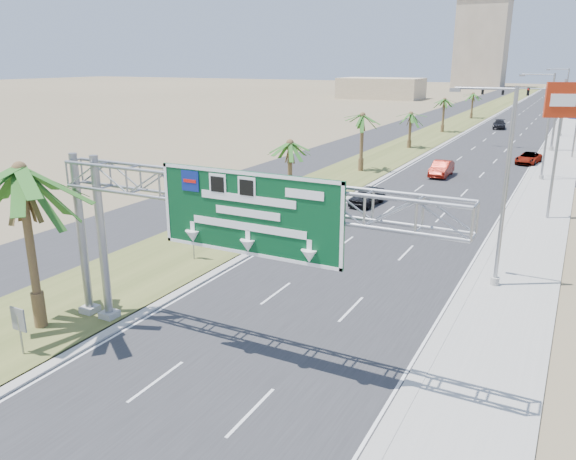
# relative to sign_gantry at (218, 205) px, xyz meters

# --- Properties ---
(road) EXTENTS (12.00, 300.00, 0.02)m
(road) POSITION_rel_sign_gantry_xyz_m (1.06, 100.07, -6.05)
(road) COLOR #28282B
(road) RESTS_ON ground
(sidewalk_right) EXTENTS (4.00, 300.00, 0.10)m
(sidewalk_right) POSITION_rel_sign_gantry_xyz_m (9.56, 100.07, -6.01)
(sidewalk_right) COLOR #9E9B93
(sidewalk_right) RESTS_ON ground
(median_grass) EXTENTS (7.00, 300.00, 0.12)m
(median_grass) POSITION_rel_sign_gantry_xyz_m (-8.94, 100.07, -6.00)
(median_grass) COLOR #4D5726
(median_grass) RESTS_ON ground
(opposing_road) EXTENTS (8.00, 300.00, 0.02)m
(opposing_road) POSITION_rel_sign_gantry_xyz_m (-15.94, 100.07, -6.05)
(opposing_road) COLOR #28282B
(opposing_road) RESTS_ON ground
(sign_gantry) EXTENTS (16.75, 1.24, 7.50)m
(sign_gantry) POSITION_rel_sign_gantry_xyz_m (0.00, 0.00, 0.00)
(sign_gantry) COLOR gray
(sign_gantry) RESTS_ON ground
(palm_near) EXTENTS (5.70, 5.70, 8.35)m
(palm_near) POSITION_rel_sign_gantry_xyz_m (-8.14, -1.93, 0.87)
(palm_near) COLOR brown
(palm_near) RESTS_ON ground
(palm_row_b) EXTENTS (3.99, 3.99, 5.95)m
(palm_row_b) POSITION_rel_sign_gantry_xyz_m (-8.44, 22.07, -1.16)
(palm_row_b) COLOR brown
(palm_row_b) RESTS_ON ground
(palm_row_c) EXTENTS (3.99, 3.99, 6.75)m
(palm_row_c) POSITION_rel_sign_gantry_xyz_m (-8.44, 38.07, -0.39)
(palm_row_c) COLOR brown
(palm_row_c) RESTS_ON ground
(palm_row_d) EXTENTS (3.99, 3.99, 5.45)m
(palm_row_d) POSITION_rel_sign_gantry_xyz_m (-8.44, 56.07, -1.64)
(palm_row_d) COLOR brown
(palm_row_d) RESTS_ON ground
(palm_row_e) EXTENTS (3.99, 3.99, 6.15)m
(palm_row_e) POSITION_rel_sign_gantry_xyz_m (-8.44, 75.07, -0.97)
(palm_row_e) COLOR brown
(palm_row_e) RESTS_ON ground
(palm_row_f) EXTENTS (3.99, 3.99, 5.75)m
(palm_row_f) POSITION_rel_sign_gantry_xyz_m (-8.44, 100.07, -1.35)
(palm_row_f) COLOR brown
(palm_row_f) RESTS_ON ground
(streetlight_near) EXTENTS (3.27, 0.44, 10.00)m
(streetlight_near) POSITION_rel_sign_gantry_xyz_m (8.36, 12.07, -1.36)
(streetlight_near) COLOR gray
(streetlight_near) RESTS_ON ground
(streetlight_mid) EXTENTS (3.27, 0.44, 10.00)m
(streetlight_mid) POSITION_rel_sign_gantry_xyz_m (8.36, 42.07, -1.36)
(streetlight_mid) COLOR gray
(streetlight_mid) RESTS_ON ground
(streetlight_far) EXTENTS (3.27, 0.44, 10.00)m
(streetlight_far) POSITION_rel_sign_gantry_xyz_m (8.36, 78.07, -1.36)
(streetlight_far) COLOR gray
(streetlight_far) RESTS_ON ground
(signal_mast) EXTENTS (10.28, 0.71, 8.00)m
(signal_mast) POSITION_rel_sign_gantry_xyz_m (6.23, 62.05, -1.21)
(signal_mast) COLOR gray
(signal_mast) RESTS_ON ground
(median_signback_a) EXTENTS (0.75, 0.08, 2.08)m
(median_signback_a) POSITION_rel_sign_gantry_xyz_m (-6.74, -3.93, -4.61)
(median_signback_a) COLOR gray
(median_signback_a) RESTS_ON ground
(median_signback_b) EXTENTS (0.75, 0.08, 2.08)m
(median_signback_b) POSITION_rel_sign_gantry_xyz_m (-7.44, 8.07, -4.61)
(median_signback_b) COLOR gray
(median_signback_b) RESTS_ON ground
(tower_distant) EXTENTS (20.00, 16.00, 35.00)m
(tower_distant) POSITION_rel_sign_gantry_xyz_m (-30.94, 240.07, 11.44)
(tower_distant) COLOR tan
(tower_distant) RESTS_ON ground
(building_distant_left) EXTENTS (24.00, 14.00, 6.00)m
(building_distant_left) POSITION_rel_sign_gantry_xyz_m (-43.94, 150.07, -3.06)
(building_distant_left) COLOR tan
(building_distant_left) RESTS_ON ground
(car_left_lane) EXTENTS (2.02, 4.38, 1.45)m
(car_left_lane) POSITION_rel_sign_gantry_xyz_m (-3.05, 25.09, -5.33)
(car_left_lane) COLOR black
(car_left_lane) RESTS_ON ground
(car_mid_lane) EXTENTS (1.64, 4.70, 1.55)m
(car_mid_lane) POSITION_rel_sign_gantry_xyz_m (-0.44, 39.44, -5.28)
(car_mid_lane) COLOR maroon
(car_mid_lane) RESTS_ON ground
(car_right_lane) EXTENTS (2.73, 4.85, 1.28)m
(car_right_lane) POSITION_rel_sign_gantry_xyz_m (6.56, 51.06, -5.42)
(car_right_lane) COLOR gray
(car_right_lane) RESTS_ON ground
(car_far) EXTENTS (2.56, 5.16, 1.44)m
(car_far) POSITION_rel_sign_gantry_xyz_m (-1.10, 84.62, -5.34)
(car_far) COLOR black
(car_far) RESTS_ON ground
(pole_sign_red_near) EXTENTS (2.36, 1.10, 9.90)m
(pole_sign_red_near) POSITION_rel_sign_gantry_xyz_m (10.06, 27.23, 1.80)
(pole_sign_red_near) COLOR gray
(pole_sign_red_near) RESTS_ON ground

